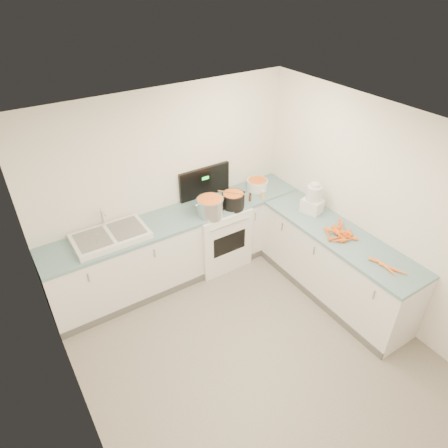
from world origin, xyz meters
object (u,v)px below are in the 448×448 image
black_pot (233,201)px  mixing_bowl (257,185)px  sink (110,236)px  extract_bottle (250,198)px  food_processor (313,200)px  stove (216,233)px  steel_pot (210,207)px  spice_jar (263,195)px

black_pot → mixing_bowl: bearing=20.9°
sink → extract_bottle: sink is taller
sink → black_pot: sink is taller
black_pot → extract_bottle: 0.27m
food_processor → extract_bottle: bearing=128.2°
stove → extract_bottle: 0.70m
sink → extract_bottle: (1.89, -0.19, 0.01)m
black_pot → steel_pot: bearing=-179.6°
mixing_bowl → spice_jar: (-0.09, -0.25, -0.02)m
sink → spice_jar: (2.08, -0.21, 0.01)m
stove → spice_jar: 0.84m
black_pot → spice_jar: black_pot is taller
steel_pot → food_processor: bearing=-29.9°
steel_pot → mixing_bowl: bearing=13.2°
black_pot → extract_bottle: size_ratio=3.11×
spice_jar → extract_bottle: bearing=171.5°
extract_bottle → stove: bearing=158.8°
stove → sink: 1.54m
black_pot → spice_jar: size_ratio=3.10×
spice_jar → mixing_bowl: bearing=70.1°
steel_pot → black_pot: (0.36, 0.00, -0.02)m
mixing_bowl → spice_jar: bearing=-109.9°
spice_jar → black_pot: bearing=175.7°
sink → steel_pot: size_ratio=2.52×
stove → sink: bearing=179.4°
stove → black_pot: stove is taller
mixing_bowl → food_processor: bearing=-75.1°
stove → food_processor: bearing=-40.9°
stove → black_pot: size_ratio=4.54×
extract_bottle → spice_jar: size_ratio=0.99×
mixing_bowl → food_processor: food_processor is taller
black_pot → sink: bearing=173.7°
spice_jar → food_processor: (0.32, -0.62, 0.13)m
sink → black_pot: (1.62, -0.18, 0.05)m
extract_bottle → spice_jar: 0.19m
black_pot → mixing_bowl: size_ratio=1.00×
mixing_bowl → food_processor: size_ratio=0.72×
steel_pot → extract_bottle: steel_pot is taller
stove → sink: (-1.45, 0.02, 0.50)m
stove → black_pot: 0.60m
extract_bottle → food_processor: 0.84m
food_processor → steel_pot: bearing=150.1°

